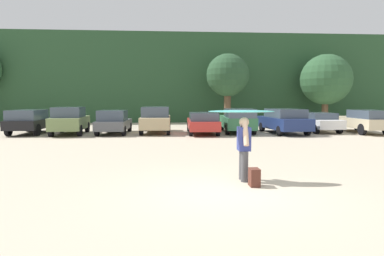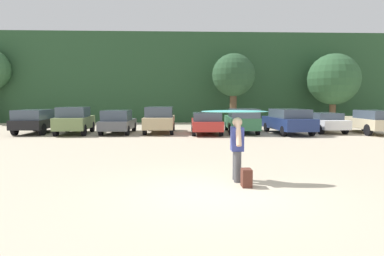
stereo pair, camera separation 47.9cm
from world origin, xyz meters
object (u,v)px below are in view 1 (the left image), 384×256
parked_car_tan (156,119)px  parked_car_olive_green (70,120)px  parked_car_white (319,121)px  surfboard_teal (241,111)px  parked_car_dark_gray (114,122)px  parked_car_black (31,121)px  parked_car_red (203,122)px  parked_car_forest_green (238,120)px  parked_car_navy (284,120)px  person_adult (244,145)px  parked_car_champagne (362,121)px  backpack_dropped (254,177)px

parked_car_tan → parked_car_olive_green: bearing=97.2°
parked_car_white → surfboard_teal: surfboard_teal is taller
parked_car_dark_gray → parked_car_tan: 2.67m
parked_car_black → parked_car_tan: parked_car_tan is taller
parked_car_red → parked_car_forest_green: size_ratio=0.99×
parked_car_dark_gray → parked_car_forest_green: 7.94m
parked_car_olive_green → parked_car_dark_gray: 2.67m
parked_car_navy → parked_car_white: (2.68, 0.84, -0.13)m
parked_car_black → person_adult: size_ratio=2.60×
parked_car_forest_green → parked_car_red: bearing=105.1°
parked_car_black → parked_car_olive_green: (2.55, -0.52, 0.06)m
parked_car_olive_green → parked_car_red: size_ratio=0.86×
parked_car_olive_green → parked_car_red: (8.26, -0.20, -0.16)m
parked_car_dark_gray → person_adult: 13.77m
parked_car_tan → surfboard_teal: 13.40m
parked_car_black → parked_car_tan: 7.84m
parked_car_black → parked_car_forest_green: 13.16m
surfboard_teal → parked_car_black: bearing=-46.0°
person_adult → parked_car_forest_green: bearing=-98.9°
parked_car_champagne → parked_car_dark_gray: bearing=87.8°
parked_car_tan → parked_car_white: 10.86m
parked_car_tan → surfboard_teal: size_ratio=2.42×
parked_car_champagne → backpack_dropped: bearing=140.5°
parked_car_forest_green → parked_car_black: bearing=92.2°
parked_car_white → surfboard_teal: size_ratio=2.23×
parked_car_red → parked_car_white: (7.88, 0.71, -0.02)m
parked_car_olive_green → person_adult: person_adult is taller
parked_car_black → parked_car_white: 18.70m
parked_car_forest_green → parked_car_navy: size_ratio=1.03×
parked_car_black → surfboard_teal: surfboard_teal is taller
parked_car_dark_gray → backpack_dropped: bearing=-156.1°
person_adult → parked_car_dark_gray: bearing=-64.6°
parked_car_olive_green → parked_car_forest_green: size_ratio=0.85×
parked_car_forest_green → surfboard_teal: bearing=171.6°
parked_car_olive_green → parked_car_champagne: parked_car_olive_green is taller
parked_car_olive_green → surfboard_teal: 14.87m
parked_car_navy → backpack_dropped: parked_car_navy is taller
parked_car_navy → parked_car_white: size_ratio=1.15×
parked_car_olive_green → parked_car_tan: 5.32m
parked_car_tan → parked_car_forest_green: size_ratio=0.91×
parked_car_olive_green → parked_car_dark_gray: parked_car_olive_green is taller
parked_car_tan → person_adult: (2.77, -13.12, 0.07)m
parked_car_forest_green → surfboard_teal: (-2.61, -12.79, 1.03)m
parked_car_tan → surfboard_teal: bearing=-167.6°
parked_car_dark_gray → parked_car_forest_green: bearing=-87.7°
parked_car_forest_green → person_adult: (-2.54, -12.82, 0.14)m
person_adult → parked_car_white: bearing=-119.5°
parked_car_dark_gray → parked_car_red: 5.61m
parked_car_olive_green → parked_car_dark_gray: bearing=-90.6°
parked_car_dark_gray → parked_car_tan: parked_car_tan is taller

